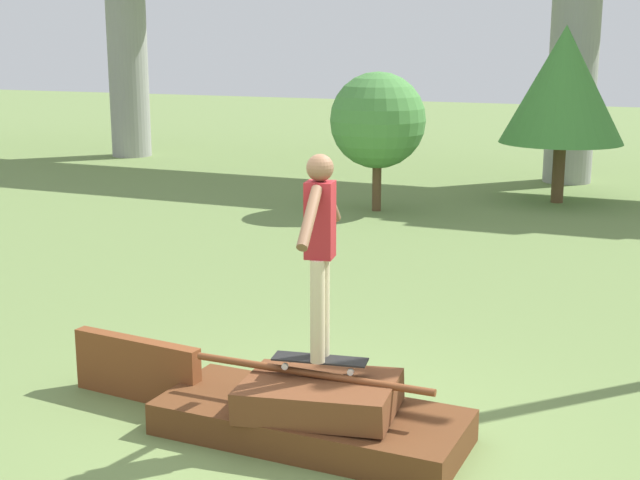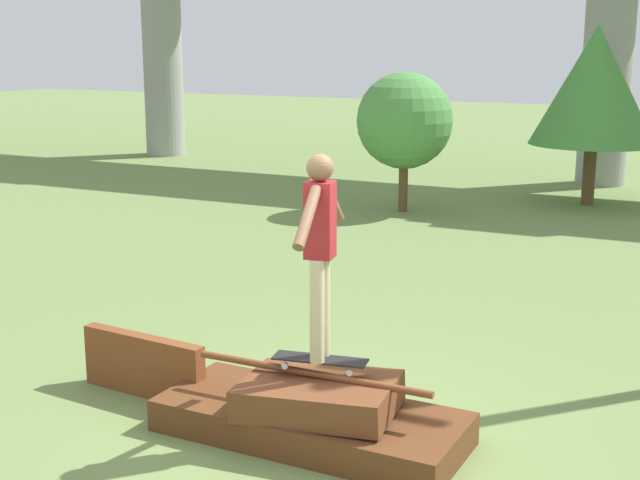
# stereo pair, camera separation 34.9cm
# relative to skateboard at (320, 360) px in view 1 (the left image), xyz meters

# --- Properties ---
(ground_plane) EXTENTS (80.00, 80.00, 0.00)m
(ground_plane) POSITION_rel_skateboard_xyz_m (-0.06, -0.06, -0.67)
(ground_plane) COLOR olive
(scrap_pile) EXTENTS (2.60, 1.11, 0.60)m
(scrap_pile) POSITION_rel_skateboard_xyz_m (-0.03, -0.08, -0.46)
(scrap_pile) COLOR #5B3319
(scrap_pile) RESTS_ON ground_plane
(scrap_plank_loose) EXTENTS (1.37, 0.26, 0.58)m
(scrap_plank_loose) POSITION_rel_skateboard_xyz_m (-1.87, 0.07, -0.38)
(scrap_plank_loose) COLOR brown
(scrap_plank_loose) RESTS_ON ground_plane
(skateboard) EXTENTS (0.81, 0.34, 0.09)m
(skateboard) POSITION_rel_skateboard_xyz_m (0.00, 0.00, 0.00)
(skateboard) COLOR black
(skateboard) RESTS_ON scrap_pile
(skater) EXTENTS (0.30, 1.22, 1.69)m
(skater) POSITION_rel_skateboard_xyz_m (0.00, 0.00, 1.00)
(skater) COLOR #C6B78E
(skater) RESTS_ON skateboard
(tree_behind_left) EXTENTS (1.83, 1.83, 2.66)m
(tree_behind_left) POSITION_rel_skateboard_xyz_m (-2.94, 9.68, 1.07)
(tree_behind_left) COLOR brown
(tree_behind_left) RESTS_ON ground_plane
(tree_behind_right) EXTENTS (2.46, 2.46, 3.53)m
(tree_behind_right) POSITION_rel_skateboard_xyz_m (0.15, 11.98, 1.69)
(tree_behind_right) COLOR brown
(tree_behind_right) RESTS_ON ground_plane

